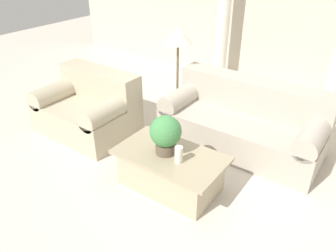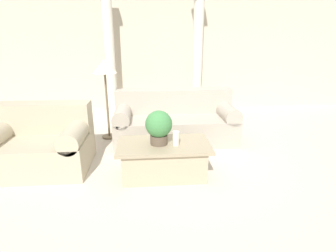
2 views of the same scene
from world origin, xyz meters
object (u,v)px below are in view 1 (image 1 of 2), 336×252
Objects in this scene: coffee_table at (170,170)px; sofa_long at (244,122)px; floor_lamp at (178,41)px; loveseat at (90,108)px; potted_plant at (166,134)px.

sofa_long is at bearing 77.45° from coffee_table.
floor_lamp is (-1.18, 0.18, 0.85)m from sofa_long.
loveseat is 2.99× the size of potted_plant.
loveseat is at bearing -155.19° from sofa_long.
sofa_long is 1.49× the size of floor_lamp.
potted_plant reaches higher than coffee_table.
sofa_long is 1.59× the size of loveseat.
potted_plant is at bearing -13.42° from loveseat.
floor_lamp is (-0.84, 1.47, 0.51)m from potted_plant.
sofa_long reaches higher than coffee_table.
floor_lamp is (0.78, 1.08, 0.84)m from loveseat.
floor_lamp reaches higher than coffee_table.
potted_plant is at bearing -104.95° from sofa_long.
floor_lamp is at bearing 54.32° from loveseat.
sofa_long is 1.74× the size of coffee_table.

